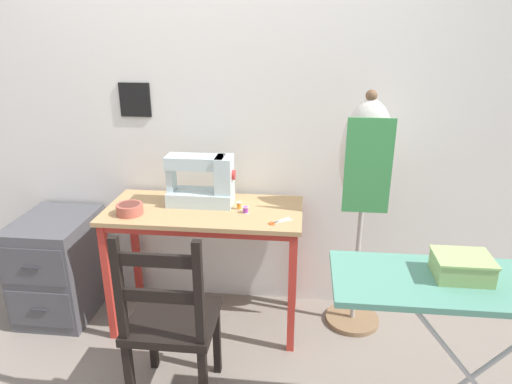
% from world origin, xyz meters
% --- Properties ---
extents(ground_plane, '(14.00, 14.00, 0.00)m').
position_xyz_m(ground_plane, '(0.00, 0.00, 0.00)').
color(ground_plane, gray).
extents(wall_back, '(10.00, 0.06, 2.55)m').
position_xyz_m(wall_back, '(-0.00, 0.58, 1.28)').
color(wall_back, silver).
rests_on(wall_back, ground_plane).
extents(sewing_table, '(1.10, 0.51, 0.74)m').
position_xyz_m(sewing_table, '(0.00, 0.24, 0.64)').
color(sewing_table, tan).
rests_on(sewing_table, ground_plane).
extents(sewing_machine, '(0.38, 0.17, 0.31)m').
position_xyz_m(sewing_machine, '(-0.01, 0.32, 0.88)').
color(sewing_machine, silver).
rests_on(sewing_machine, sewing_table).
extents(fabric_bowl, '(0.14, 0.14, 0.06)m').
position_xyz_m(fabric_bowl, '(-0.38, 0.14, 0.77)').
color(fabric_bowl, '#B25647').
rests_on(fabric_bowl, sewing_table).
extents(scissors, '(0.13, 0.11, 0.01)m').
position_xyz_m(scissors, '(0.42, 0.11, 0.75)').
color(scissors, silver).
rests_on(scissors, sewing_table).
extents(thread_spool_near_machine, '(0.03, 0.03, 0.04)m').
position_xyz_m(thread_spool_near_machine, '(0.20, 0.27, 0.76)').
color(thread_spool_near_machine, orange).
rests_on(thread_spool_near_machine, sewing_table).
extents(thread_spool_mid_table, '(0.03, 0.03, 0.04)m').
position_xyz_m(thread_spool_mid_table, '(0.24, 0.22, 0.76)').
color(thread_spool_mid_table, purple).
rests_on(thread_spool_mid_table, sewing_table).
extents(wooden_chair, '(0.40, 0.38, 0.92)m').
position_xyz_m(wooden_chair, '(-0.03, -0.36, 0.43)').
color(wooden_chair, black).
rests_on(wooden_chair, ground_plane).
extents(filing_cabinet, '(0.42, 0.54, 0.63)m').
position_xyz_m(filing_cabinet, '(-0.93, 0.27, 0.31)').
color(filing_cabinet, '#4C4C51').
rests_on(filing_cabinet, ground_plane).
extents(dress_form, '(0.32, 0.32, 1.40)m').
position_xyz_m(dress_form, '(0.88, 0.34, 0.97)').
color(dress_form, '#846647').
rests_on(dress_form, ground_plane).
extents(ironing_board, '(1.13, 0.37, 0.85)m').
position_xyz_m(ironing_board, '(1.23, -0.55, 0.80)').
color(ironing_board, '#518E7A').
rests_on(ironing_board, ground_plane).
extents(storage_box, '(0.20, 0.16, 0.09)m').
position_xyz_m(storage_box, '(1.13, -0.53, 0.89)').
color(storage_box, '#8EB266').
rests_on(storage_box, ironing_board).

